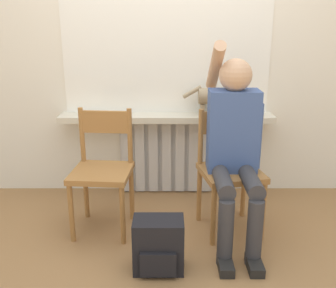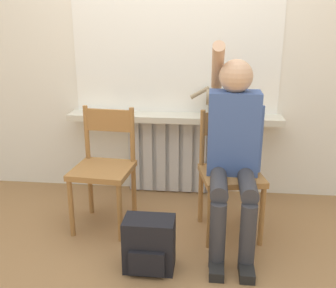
{
  "view_description": "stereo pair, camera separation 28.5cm",
  "coord_description": "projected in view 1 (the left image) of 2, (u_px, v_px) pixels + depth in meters",
  "views": [
    {
      "loc": [
        0.01,
        -2.1,
        1.48
      ],
      "look_at": [
        0.0,
        0.62,
        0.61
      ],
      "focal_mm": 42.0,
      "sensor_mm": 36.0,
      "label": 1
    },
    {
      "loc": [
        0.3,
        -2.09,
        1.48
      ],
      "look_at": [
        0.0,
        0.62,
        0.61
      ],
      "focal_mm": 42.0,
      "sensor_mm": 36.0,
      "label": 2
    }
  ],
  "objects": [
    {
      "name": "chair_left",
      "position": [
        104.0,
        169.0,
        2.8
      ],
      "size": [
        0.44,
        0.44,
        0.87
      ],
      "rotation": [
        0.0,
        0.0,
        -0.08
      ],
      "color": "#9E6B38",
      "rests_on": "ground_plane"
    },
    {
      "name": "window_glass",
      "position": [
        168.0,
        33.0,
        3.18
      ],
      "size": [
        1.71,
        0.01,
        1.31
      ],
      "color": "white",
      "rests_on": "windowsill"
    },
    {
      "name": "chair_right",
      "position": [
        231.0,
        169.0,
        2.8
      ],
      "size": [
        0.48,
        0.48,
        0.87
      ],
      "rotation": [
        0.0,
        0.0,
        0.2
      ],
      "color": "#9E6B38",
      "rests_on": "ground_plane"
    },
    {
      "name": "windowsill",
      "position": [
        168.0,
        118.0,
        3.28
      ],
      "size": [
        1.78,
        0.23,
        0.05
      ],
      "color": "beige",
      "rests_on": "radiator"
    },
    {
      "name": "radiator",
      "position": [
        168.0,
        156.0,
        3.45
      ],
      "size": [
        0.81,
        0.08,
        0.67
      ],
      "color": "silver",
      "rests_on": "ground_plane"
    },
    {
      "name": "wall_with_window",
      "position": [
        168.0,
        36.0,
        3.22
      ],
      "size": [
        7.0,
        0.06,
        2.7
      ],
      "color": "white",
      "rests_on": "ground_plane"
    },
    {
      "name": "person",
      "position": [
        236.0,
        141.0,
        2.62
      ],
      "size": [
        0.36,
        1.0,
        1.36
      ],
      "color": "#333338",
      "rests_on": "ground_plane"
    },
    {
      "name": "backpack",
      "position": [
        160.0,
        245.0,
        2.39
      ],
      "size": [
        0.31,
        0.22,
        0.34
      ],
      "color": "black",
      "rests_on": "ground_plane"
    },
    {
      "name": "cat",
      "position": [
        218.0,
        96.0,
        3.22
      ],
      "size": [
        0.46,
        0.13,
        0.25
      ],
      "color": "#9E896B",
      "rests_on": "windowsill"
    },
    {
      "name": "ground_plane",
      "position": [
        168.0,
        267.0,
        2.45
      ],
      "size": [
        12.0,
        12.0,
        0.0
      ],
      "primitive_type": "plane",
      "color": "olive"
    }
  ]
}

